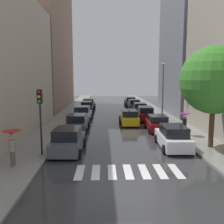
% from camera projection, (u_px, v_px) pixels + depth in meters
% --- Properties ---
extents(ground_plane, '(28.00, 72.00, 0.04)m').
position_uv_depth(ground_plane, '(113.00, 114.00, 35.14)').
color(ground_plane, '#2F2F32').
extents(sidewalk_left, '(3.00, 72.00, 0.15)m').
position_uv_depth(sidewalk_left, '(68.00, 114.00, 34.91)').
color(sidewalk_left, gray).
rests_on(sidewalk_left, ground).
extents(sidewalk_right, '(3.00, 72.00, 0.15)m').
position_uv_depth(sidewalk_right, '(158.00, 113.00, 35.35)').
color(sidewalk_right, gray).
rests_on(sidewalk_right, ground).
extents(crosswalk_stripes, '(5.85, 2.20, 0.01)m').
position_uv_depth(crosswalk_stripes, '(128.00, 172.00, 13.55)').
color(crosswalk_stripes, silver).
rests_on(crosswalk_stripes, ground).
extents(building_left_mid, '(6.00, 21.56, 25.32)m').
position_uv_depth(building_left_mid, '(47.00, 34.00, 41.51)').
color(building_left_mid, '#8C6B56').
rests_on(building_left_mid, ground).
extents(building_right_mid, '(6.00, 12.51, 20.10)m').
position_uv_depth(building_right_mid, '(190.00, 44.00, 34.69)').
color(building_right_mid, slate).
rests_on(building_right_mid, ground).
extents(parked_car_left_nearest, '(2.27, 4.26, 1.75)m').
position_uv_depth(parked_car_left_nearest, '(68.00, 141.00, 16.97)').
color(parked_car_left_nearest, '#474C51').
rests_on(parked_car_left_nearest, ground).
extents(parked_car_left_second, '(2.19, 4.25, 1.70)m').
position_uv_depth(parked_car_left_second, '(77.00, 123.00, 23.61)').
color(parked_car_left_second, '#474C51').
rests_on(parked_car_left_second, ground).
extents(parked_car_left_third, '(2.28, 4.11, 1.77)m').
position_uv_depth(parked_car_left_third, '(83.00, 114.00, 29.79)').
color(parked_car_left_third, silver).
rests_on(parked_car_left_third, ground).
extents(parked_car_left_fourth, '(2.13, 4.16, 1.80)m').
position_uv_depth(parked_car_left_fourth, '(87.00, 108.00, 35.58)').
color(parked_car_left_fourth, navy).
rests_on(parked_car_left_fourth, ground).
extents(parked_car_left_fifth, '(2.22, 4.34, 1.68)m').
position_uv_depth(parked_car_left_fifth, '(89.00, 104.00, 41.47)').
color(parked_car_left_fifth, brown).
rests_on(parked_car_left_fifth, ground).
extents(parked_car_right_nearest, '(2.19, 4.56, 1.72)m').
position_uv_depth(parked_car_right_nearest, '(173.00, 137.00, 18.03)').
color(parked_car_right_nearest, silver).
rests_on(parked_car_right_nearest, ground).
extents(parked_car_right_second, '(2.19, 4.07, 1.57)m').
position_uv_depth(parked_car_right_second, '(157.00, 124.00, 23.88)').
color(parked_car_right_second, maroon).
rests_on(parked_car_right_second, ground).
extents(parked_car_right_third, '(2.26, 4.83, 1.68)m').
position_uv_depth(parked_car_right_third, '(145.00, 114.00, 30.18)').
color(parked_car_right_third, maroon).
rests_on(parked_car_right_third, ground).
extents(parked_car_right_fourth, '(2.24, 4.80, 1.59)m').
position_uv_depth(parked_car_right_fourth, '(140.00, 109.00, 35.48)').
color(parked_car_right_fourth, navy).
rests_on(parked_car_right_fourth, ground).
extents(parked_car_right_fifth, '(2.17, 4.07, 1.61)m').
position_uv_depth(parked_car_right_fifth, '(134.00, 105.00, 40.74)').
color(parked_car_right_fifth, '#474C51').
rests_on(parked_car_right_fifth, ground).
extents(parked_car_right_sixth, '(2.06, 4.78, 1.57)m').
position_uv_depth(parked_car_right_sixth, '(130.00, 101.00, 46.80)').
color(parked_car_right_sixth, black).
rests_on(parked_car_right_sixth, ground).
extents(taxi_midroad, '(2.12, 4.69, 1.81)m').
position_uv_depth(taxi_midroad, '(129.00, 117.00, 27.38)').
color(taxi_midroad, yellow).
rests_on(taxi_midroad, ground).
extents(pedestrian_near_tree, '(1.06, 1.06, 2.06)m').
position_uv_depth(pedestrian_near_tree, '(12.00, 140.00, 13.87)').
color(pedestrian_near_tree, brown).
rests_on(pedestrian_near_tree, sidewalk_left).
extents(pedestrian_by_kerb, '(1.03, 1.03, 1.95)m').
position_uv_depth(pedestrian_by_kerb, '(185.00, 119.00, 21.46)').
color(pedestrian_by_kerb, brown).
rests_on(pedestrian_by_kerb, sidewalk_right).
extents(street_tree_right, '(4.85, 4.85, 7.31)m').
position_uv_depth(street_tree_right, '(214.00, 80.00, 17.23)').
color(street_tree_right, '#513823').
rests_on(street_tree_right, sidewalk_right).
extents(traffic_light_left_corner, '(0.30, 0.42, 4.30)m').
position_uv_depth(traffic_light_left_corner, '(40.00, 108.00, 15.63)').
color(traffic_light_left_corner, black).
rests_on(traffic_light_left_corner, sidewalk_left).
extents(lamp_post_right, '(0.60, 0.28, 6.75)m').
position_uv_depth(lamp_post_right, '(163.00, 88.00, 28.25)').
color(lamp_post_right, '#595B60').
rests_on(lamp_post_right, sidewalk_right).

